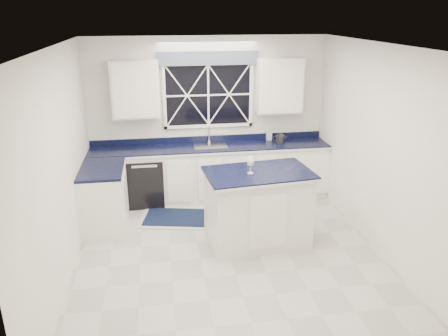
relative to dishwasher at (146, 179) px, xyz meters
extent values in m
plane|color=#B6B6B1|center=(1.10, -1.95, -0.41)|extent=(4.50, 4.50, 0.00)
cube|color=white|center=(1.10, 0.30, 0.94)|extent=(4.00, 0.10, 2.70)
cube|color=white|center=(1.10, 0.00, 0.04)|extent=(3.98, 0.60, 0.90)
cube|color=white|center=(-0.60, -0.80, 0.04)|extent=(0.60, 1.00, 0.90)
cube|color=black|center=(1.10, 0.00, 0.51)|extent=(3.98, 0.64, 0.04)
cube|color=black|center=(0.00, 0.00, 0.00)|extent=(0.60, 0.58, 0.82)
cube|color=black|center=(1.10, 0.27, 1.34)|extent=(1.40, 0.02, 1.00)
cube|color=slate|center=(1.10, 0.21, 1.94)|extent=(1.65, 0.04, 0.22)
cube|color=white|center=(-0.07, 0.13, 1.49)|extent=(0.75, 0.34, 0.90)
cube|color=white|center=(2.28, 0.13, 1.49)|extent=(0.75, 0.34, 0.90)
cylinder|color=silver|center=(1.10, 0.22, 0.55)|extent=(0.05, 0.05, 0.04)
cylinder|color=silver|center=(1.10, 0.22, 0.69)|extent=(0.02, 0.02, 0.28)
cylinder|color=silver|center=(1.10, 0.13, 0.82)|extent=(0.02, 0.18, 0.02)
cube|color=white|center=(1.55, -1.60, 0.09)|extent=(1.42, 0.92, 1.01)
cube|color=black|center=(1.55, -1.60, 0.62)|extent=(1.49, 1.00, 0.04)
cube|color=#B7B7B2|center=(0.53, -0.72, -0.40)|extent=(1.40, 1.02, 0.01)
cube|color=black|center=(0.53, -0.72, -0.39)|extent=(1.24, 0.85, 0.01)
cylinder|color=#2C2C2E|center=(2.31, 0.04, 0.59)|extent=(0.17, 0.17, 0.12)
cone|color=#2C2C2E|center=(2.31, 0.04, 0.68)|extent=(0.14, 0.14, 0.05)
torus|color=#2C2C2E|center=(2.23, 0.05, 0.60)|extent=(0.10, 0.03, 0.10)
cylinder|color=#2C2C2E|center=(2.39, 0.03, 0.61)|extent=(0.06, 0.02, 0.08)
cylinder|color=silver|center=(1.42, -1.64, 0.64)|extent=(0.07, 0.07, 0.01)
cylinder|color=silver|center=(1.42, -1.64, 0.71)|extent=(0.01, 0.01, 0.12)
ellipsoid|color=silver|center=(1.42, -1.64, 0.81)|extent=(0.10, 0.10, 0.12)
cylinder|color=#ECE47C|center=(1.42, -1.64, 0.79)|extent=(0.08, 0.08, 0.05)
imported|color=silver|center=(2.16, 0.22, 0.64)|extent=(0.11, 0.11, 0.21)
camera|label=1|loc=(0.24, -6.92, 2.68)|focal=35.00mm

